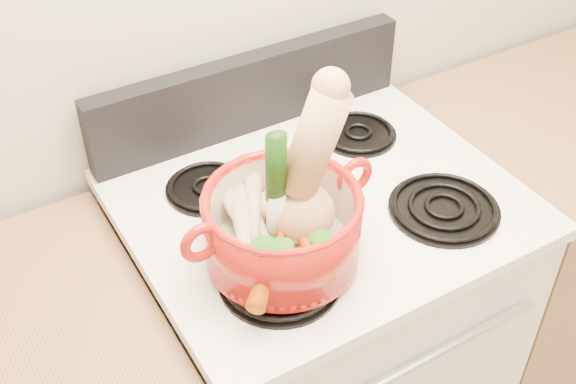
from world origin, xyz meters
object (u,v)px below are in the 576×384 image
dutch_oven (282,227)px  squash (303,170)px  stove_body (315,347)px  leek (276,188)px

dutch_oven → squash: size_ratio=0.93×
dutch_oven → squash: squash is taller
stove_body → leek: 0.69m
dutch_oven → squash: (0.04, 0.00, 0.11)m
stove_body → dutch_oven: dutch_oven is taller
dutch_oven → leek: leek is taller
stove_body → leek: bearing=-147.2°
stove_body → squash: squash is taller
stove_body → squash: 0.71m
squash → leek: (-0.05, 0.01, -0.03)m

